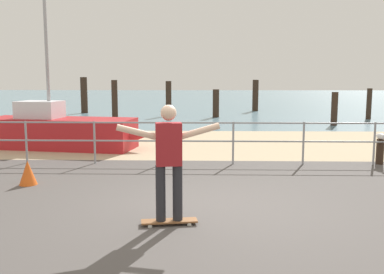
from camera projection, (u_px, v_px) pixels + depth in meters
ground_plane at (204, 232)px, 5.98m from camera, size 24.00×10.00×0.04m
beach_strip at (204, 143)px, 13.90m from camera, size 24.00×6.00×0.04m
sea_surface at (204, 99)px, 41.62m from camera, size 72.00×50.00×0.04m
railing_fence at (164, 136)px, 10.46m from camera, size 13.45×0.05×1.05m
sailboat at (65, 131)px, 12.79m from camera, size 5.06×2.06×4.45m
skateboard at (169, 221)px, 6.22m from camera, size 0.82×0.32×0.08m
skateboarder at (169, 156)px, 6.09m from camera, size 1.44×0.32×1.65m
bollard_short at (380, 152)px, 10.48m from camera, size 0.18×0.18×0.62m
seagull at (381, 136)px, 10.41m from camera, size 0.20×0.49×0.18m
groyne_post_0 at (84, 95)px, 25.04m from camera, size 0.38×0.38×2.08m
groyne_post_1 at (115, 100)px, 21.44m from camera, size 0.30×0.30×1.94m
groyne_post_2 at (169, 99)px, 23.24m from camera, size 0.31×0.31×1.87m
groyne_post_3 at (216, 104)px, 22.46m from camera, size 0.33×0.33×1.46m
groyne_post_4 at (255, 96)px, 26.48m from camera, size 0.36×0.36×1.91m
groyne_post_5 at (334, 109)px, 18.76m from camera, size 0.28×0.28×1.45m
groyne_post_6 at (369, 104)px, 21.45m from camera, size 0.25×0.25×1.54m
traffic_cone at (28, 173)px, 8.48m from camera, size 0.36×0.36×0.50m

